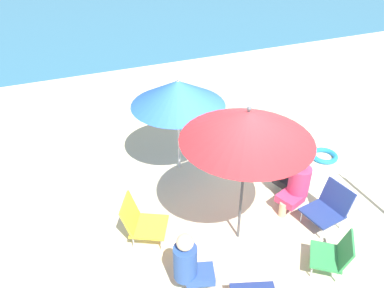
% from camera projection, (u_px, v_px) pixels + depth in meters
% --- Properties ---
extents(ground_plane, '(40.00, 40.00, 0.00)m').
position_uv_depth(ground_plane, '(251.00, 200.00, 6.53)').
color(ground_plane, beige).
extents(sea_water, '(40.00, 16.00, 0.01)m').
position_uv_depth(sea_water, '(95.00, 3.00, 17.60)').
color(sea_water, teal).
rests_on(sea_water, ground_plane).
extents(umbrella_red, '(1.70, 1.70, 2.15)m').
position_uv_depth(umbrella_red, '(248.00, 126.00, 4.82)').
color(umbrella_red, '#4C4C51').
rests_on(umbrella_red, ground_plane).
extents(umbrella_blue, '(1.59, 1.59, 1.78)m').
position_uv_depth(umbrella_blue, '(178.00, 93.00, 6.47)').
color(umbrella_blue, silver).
rests_on(umbrella_blue, ground_plane).
extents(beach_chair_a, '(0.68, 0.68, 0.58)m').
position_uv_depth(beach_chair_a, '(335.00, 254.00, 5.17)').
color(beach_chair_a, '#33934C').
rests_on(beach_chair_a, ground_plane).
extents(beach_chair_b, '(0.66, 0.60, 0.63)m').
position_uv_depth(beach_chair_b, '(329.00, 206.00, 5.92)').
color(beach_chair_b, navy).
rests_on(beach_chair_b, ground_plane).
extents(beach_chair_c, '(0.76, 0.71, 0.68)m').
position_uv_depth(beach_chair_c, '(140.00, 221.00, 5.63)').
color(beach_chair_c, gold).
rests_on(beach_chair_c, ground_plane).
extents(beach_chair_d, '(0.69, 0.66, 0.55)m').
position_uv_depth(beach_chair_d, '(208.00, 120.00, 8.16)').
color(beach_chair_d, navy).
rests_on(beach_chair_d, ground_plane).
extents(person_a, '(0.56, 0.45, 0.93)m').
position_uv_depth(person_a, '(297.00, 184.00, 6.13)').
color(person_a, '#DB3866').
rests_on(person_a, ground_plane).
extents(person_b, '(0.39, 0.53, 0.96)m').
position_uv_depth(person_b, '(282.00, 167.00, 6.46)').
color(person_b, black).
rests_on(person_b, ground_plane).
extents(person_c, '(0.53, 0.39, 0.95)m').
position_uv_depth(person_c, '(190.00, 263.00, 4.81)').
color(person_c, '#2D519E').
rests_on(person_c, ground_plane).
extents(swim_ring, '(0.51, 0.51, 0.09)m').
position_uv_depth(swim_ring, '(324.00, 156.00, 7.51)').
color(swim_ring, '#238CD8').
rests_on(swim_ring, ground_plane).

